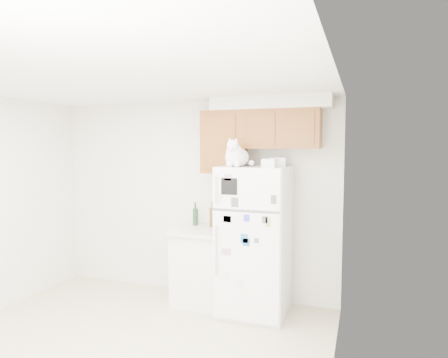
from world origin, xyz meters
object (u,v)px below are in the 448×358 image
at_px(storage_box_back, 277,162).
at_px(bottle_green, 195,214).
at_px(storage_box_front, 269,163).
at_px(refrigerator, 254,240).
at_px(base_counter, 201,265).
at_px(cat, 236,156).
at_px(bottle_amber, 212,214).

height_order(storage_box_back, bottle_green, storage_box_back).
distance_m(storage_box_front, bottle_green, 1.31).
relative_size(refrigerator, base_counter, 1.85).
distance_m(base_counter, storage_box_front, 1.58).
xyz_separation_m(cat, bottle_green, (-0.68, 0.41, -0.75)).
bearing_deg(refrigerator, cat, -137.52).
relative_size(storage_box_front, bottle_green, 0.51).
xyz_separation_m(base_counter, bottle_amber, (0.08, 0.17, 0.62)).
relative_size(base_counter, cat, 1.99).
relative_size(storage_box_back, bottle_green, 0.61).
bearing_deg(base_counter, refrigerator, -6.09).
bearing_deg(bottle_green, storage_box_front, -21.15).
relative_size(refrigerator, storage_box_back, 9.44).
xyz_separation_m(base_counter, storage_box_front, (0.89, -0.22, 1.28)).
xyz_separation_m(base_counter, bottle_green, (-0.16, 0.18, 0.61)).
bearing_deg(bottle_green, cat, -31.25).
distance_m(bottle_green, bottle_amber, 0.24).
bearing_deg(bottle_amber, bottle_green, 177.55).
xyz_separation_m(cat, storage_box_back, (0.41, 0.23, -0.07)).
distance_m(storage_box_back, bottle_green, 1.29).
height_order(base_counter, storage_box_back, storage_box_back).
bearing_deg(storage_box_back, bottle_amber, 151.18).
distance_m(cat, storage_box_front, 0.38).
bearing_deg(bottle_amber, cat, -42.40).
bearing_deg(storage_box_back, cat, -167.99).
bearing_deg(storage_box_front, refrigerator, 148.37).
xyz_separation_m(base_counter, cat, (0.52, -0.23, 1.36)).
xyz_separation_m(storage_box_front, bottle_green, (-1.05, 0.41, -0.68)).
bearing_deg(storage_box_front, bottle_green, 163.88).
bearing_deg(base_counter, bottle_amber, 64.35).
xyz_separation_m(refrigerator, storage_box_front, (0.20, -0.15, 0.89)).
height_order(refrigerator, storage_box_front, storage_box_front).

